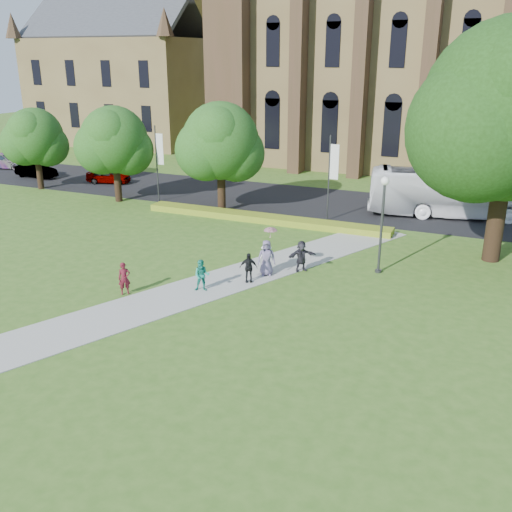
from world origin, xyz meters
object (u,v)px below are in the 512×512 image
at_px(car_0, 108,176).
at_px(pedestrian_0, 124,278).
at_px(streetlamp, 383,213).
at_px(car_1, 36,170).
at_px(tour_coach, 458,193).
at_px(large_tree, 512,111).
at_px(car_2, 5,161).

distance_m(car_0, pedestrian_0, 26.53).
height_order(streetlamp, car_1, streetlamp).
xyz_separation_m(car_0, pedestrian_0, (16.64, -20.66, 0.15)).
height_order(tour_coach, car_1, tour_coach).
relative_size(streetlamp, large_tree, 0.40).
bearing_deg(car_0, pedestrian_0, -155.59).
relative_size(car_0, car_2, 0.76).
height_order(car_1, car_2, car_2).
xyz_separation_m(streetlamp, car_2, (-41.79, 14.41, -2.52)).
height_order(large_tree, car_0, large_tree).
bearing_deg(car_2, pedestrian_0, -140.83).
bearing_deg(streetlamp, tour_coach, 78.34).
xyz_separation_m(car_1, car_2, (-6.45, 2.39, 0.04)).
xyz_separation_m(tour_coach, pedestrian_0, (-13.54, -21.39, -0.94)).
relative_size(streetlamp, tour_coach, 0.41).
bearing_deg(tour_coach, car_2, 76.29).
bearing_deg(streetlamp, large_tree, 39.29).
height_order(streetlamp, pedestrian_0, streetlamp).
height_order(car_1, pedestrian_0, pedestrian_0).
bearing_deg(pedestrian_0, car_0, 88.01).
height_order(tour_coach, pedestrian_0, tour_coach).
relative_size(large_tree, car_0, 3.33).
xyz_separation_m(car_2, pedestrian_0, (31.01, -22.38, 0.07)).
bearing_deg(car_0, tour_coach, -103.06).
relative_size(car_0, car_1, 0.92).
relative_size(tour_coach, car_1, 2.94).
distance_m(streetlamp, large_tree, 8.73).
distance_m(large_tree, car_0, 34.78).
height_order(streetlamp, large_tree, large_tree).
xyz_separation_m(tour_coach, car_2, (-44.56, 1.00, -1.01)).
bearing_deg(streetlamp, car_2, 160.97).
bearing_deg(tour_coach, large_tree, -175.41).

